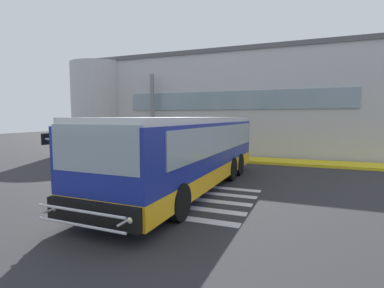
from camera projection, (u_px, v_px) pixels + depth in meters
ground_plane at (181, 172)px, 14.37m from camera, size 80.00×90.00×0.02m
bay_paint_stripes at (186, 198)px, 9.75m from camera, size 4.40×3.96×0.01m
terminal_building at (227, 106)px, 25.06m from camera, size 22.76×13.80×7.27m
boarding_curb at (211, 158)px, 18.82m from camera, size 24.96×2.00×0.15m
entry_support_column at (152, 114)px, 20.76m from camera, size 0.28×0.28×5.54m
bus_main_foreground at (188, 154)px, 10.99m from camera, size 3.27×10.81×2.70m
passenger_near_column at (158, 141)px, 19.97m from camera, size 0.39×0.51×1.68m
passenger_by_doorway at (175, 141)px, 20.01m from camera, size 0.58×0.30×1.68m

